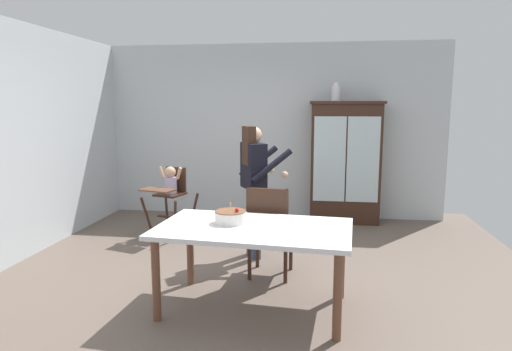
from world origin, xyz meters
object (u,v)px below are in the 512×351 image
at_px(china_cabinet, 345,162).
at_px(dining_table, 254,236).
at_px(ceramic_vase, 336,93).
at_px(birthday_cake, 231,217).
at_px(high_chair_with_toddler, 170,188).
at_px(dining_chair_far_side, 269,226).
at_px(adult_person, 254,175).

height_order(china_cabinet, dining_table, china_cabinet).
distance_m(ceramic_vase, birthday_cake, 3.37).
bearing_deg(dining_table, china_cabinet, 73.28).
bearing_deg(high_chair_with_toddler, dining_chair_far_side, -25.81).
distance_m(high_chair_with_toddler, birthday_cake, 2.29).
relative_size(china_cabinet, ceramic_vase, 6.74).
relative_size(ceramic_vase, dining_chair_far_side, 0.28).
height_order(china_cabinet, dining_chair_far_side, china_cabinet).
distance_m(high_chair_with_toddler, adult_person, 1.46).
bearing_deg(dining_table, ceramic_vase, 76.18).
relative_size(ceramic_vase, adult_person, 0.18).
bearing_deg(ceramic_vase, high_chair_with_toddler, -153.81).
height_order(adult_person, dining_table, adult_person).
relative_size(ceramic_vase, birthday_cake, 0.96).
xyz_separation_m(china_cabinet, birthday_cake, (-1.15, -3.01, -0.12)).
distance_m(birthday_cake, dining_chair_far_side, 0.70).
xyz_separation_m(china_cabinet, high_chair_with_toddler, (-2.37, -1.08, -0.26)).
height_order(dining_table, birthday_cake, birthday_cake).
bearing_deg(adult_person, birthday_cake, 149.66).
xyz_separation_m(adult_person, dining_chair_far_side, (0.25, -0.64, -0.41)).
relative_size(adult_person, birthday_cake, 5.47).
xyz_separation_m(china_cabinet, adult_person, (-1.12, -1.77, 0.05)).
distance_m(china_cabinet, adult_person, 2.10).
xyz_separation_m(high_chair_with_toddler, dining_chair_far_side, (1.49, -1.33, -0.10)).
xyz_separation_m(ceramic_vase, dining_table, (-0.76, -3.10, -1.28)).
xyz_separation_m(adult_person, dining_table, (0.19, -1.33, -0.31)).
xyz_separation_m(ceramic_vase, dining_chair_far_side, (-0.71, -2.41, -1.38)).
bearing_deg(ceramic_vase, china_cabinet, -1.26).
bearing_deg(china_cabinet, birthday_cake, -110.94).
xyz_separation_m(adult_person, birthday_cake, (-0.03, -1.23, -0.17)).
bearing_deg(dining_table, adult_person, 98.19).
bearing_deg(ceramic_vase, dining_chair_far_side, -106.38).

